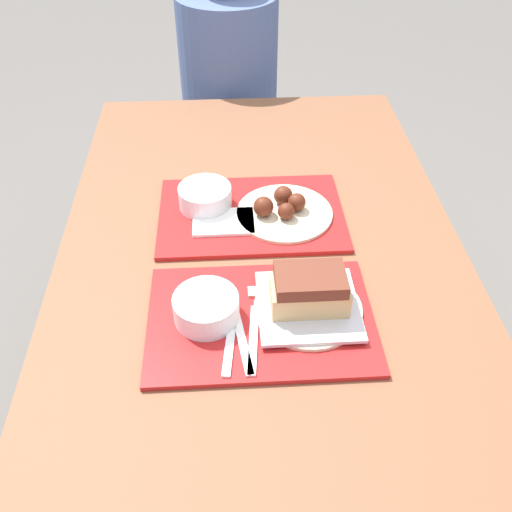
{
  "coord_description": "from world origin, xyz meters",
  "views": [
    {
      "loc": [
        -0.07,
        -0.93,
        1.6
      ],
      "look_at": [
        -0.02,
        -0.01,
        0.79
      ],
      "focal_mm": 40.0,
      "sensor_mm": 36.0,
      "label": 1
    }
  ],
  "objects_px": {
    "tray_far": "(251,214)",
    "wings_plate_far": "(283,208)",
    "tray_near": "(261,319)",
    "bowl_coleslaw_far": "(205,196)",
    "person_seated_across": "(229,66)",
    "brisket_sandwich_plate": "(309,297)",
    "bowl_coleslaw_near": "(206,307)"
  },
  "relations": [
    {
      "from": "tray_far",
      "to": "wings_plate_far",
      "type": "distance_m",
      "value": 0.08
    },
    {
      "from": "tray_near",
      "to": "bowl_coleslaw_far",
      "type": "distance_m",
      "value": 0.4
    },
    {
      "from": "bowl_coleslaw_far",
      "to": "tray_near",
      "type": "bearing_deg",
      "value": -73.67
    },
    {
      "from": "person_seated_across",
      "to": "brisket_sandwich_plate",
      "type": "bearing_deg",
      "value": -83.69
    },
    {
      "from": "tray_near",
      "to": "person_seated_across",
      "type": "height_order",
      "value": "person_seated_across"
    },
    {
      "from": "bowl_coleslaw_near",
      "to": "tray_far",
      "type": "bearing_deg",
      "value": 72.64
    },
    {
      "from": "tray_near",
      "to": "bowl_coleslaw_far",
      "type": "xyz_separation_m",
      "value": [
        -0.11,
        0.38,
        0.04
      ]
    },
    {
      "from": "brisket_sandwich_plate",
      "to": "bowl_coleslaw_near",
      "type": "bearing_deg",
      "value": -177.75
    },
    {
      "from": "brisket_sandwich_plate",
      "to": "wings_plate_far",
      "type": "height_order",
      "value": "brisket_sandwich_plate"
    },
    {
      "from": "bowl_coleslaw_far",
      "to": "person_seated_across",
      "type": "distance_m",
      "value": 0.83
    },
    {
      "from": "brisket_sandwich_plate",
      "to": "person_seated_across",
      "type": "bearing_deg",
      "value": 96.31
    },
    {
      "from": "bowl_coleslaw_near",
      "to": "brisket_sandwich_plate",
      "type": "xyz_separation_m",
      "value": [
        0.2,
        0.01,
        0.01
      ]
    },
    {
      "from": "bowl_coleslaw_near",
      "to": "person_seated_across",
      "type": "bearing_deg",
      "value": 86.63
    },
    {
      "from": "tray_near",
      "to": "brisket_sandwich_plate",
      "type": "height_order",
      "value": "brisket_sandwich_plate"
    },
    {
      "from": "bowl_coleslaw_near",
      "to": "bowl_coleslaw_far",
      "type": "distance_m",
      "value": 0.37
    },
    {
      "from": "tray_near",
      "to": "brisket_sandwich_plate",
      "type": "relative_size",
      "value": 2.05
    },
    {
      "from": "tray_far",
      "to": "bowl_coleslaw_near",
      "type": "relative_size",
      "value": 3.46
    },
    {
      "from": "tray_near",
      "to": "bowl_coleslaw_far",
      "type": "bearing_deg",
      "value": 106.33
    },
    {
      "from": "tray_far",
      "to": "bowl_coleslaw_far",
      "type": "xyz_separation_m",
      "value": [
        -0.11,
        0.03,
        0.04
      ]
    },
    {
      "from": "wings_plate_far",
      "to": "person_seated_across",
      "type": "bearing_deg",
      "value": 97.27
    },
    {
      "from": "person_seated_across",
      "to": "tray_far",
      "type": "bearing_deg",
      "value": -87.66
    },
    {
      "from": "bowl_coleslaw_far",
      "to": "wings_plate_far",
      "type": "relative_size",
      "value": 0.56
    },
    {
      "from": "tray_far",
      "to": "wings_plate_far",
      "type": "relative_size",
      "value": 1.93
    },
    {
      "from": "tray_near",
      "to": "tray_far",
      "type": "bearing_deg",
      "value": 90.11
    },
    {
      "from": "wings_plate_far",
      "to": "tray_far",
      "type": "bearing_deg",
      "value": 172.6
    },
    {
      "from": "tray_far",
      "to": "wings_plate_far",
      "type": "bearing_deg",
      "value": -7.4
    },
    {
      "from": "bowl_coleslaw_far",
      "to": "tray_far",
      "type": "bearing_deg",
      "value": -17.52
    },
    {
      "from": "bowl_coleslaw_near",
      "to": "brisket_sandwich_plate",
      "type": "height_order",
      "value": "brisket_sandwich_plate"
    },
    {
      "from": "tray_far",
      "to": "wings_plate_far",
      "type": "xyz_separation_m",
      "value": [
        0.08,
        -0.01,
        0.02
      ]
    },
    {
      "from": "tray_near",
      "to": "wings_plate_far",
      "type": "xyz_separation_m",
      "value": [
        0.08,
        0.33,
        0.02
      ]
    },
    {
      "from": "bowl_coleslaw_near",
      "to": "brisket_sandwich_plate",
      "type": "bearing_deg",
      "value": 2.25
    },
    {
      "from": "wings_plate_far",
      "to": "person_seated_across",
      "type": "height_order",
      "value": "person_seated_across"
    }
  ]
}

